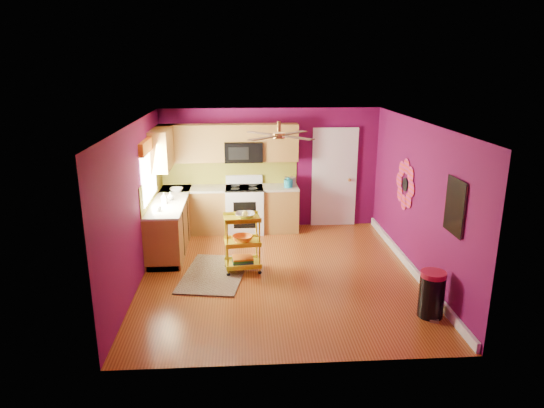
{
  "coord_description": "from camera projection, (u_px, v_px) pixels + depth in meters",
  "views": [
    {
      "loc": [
        -0.6,
        -7.38,
        3.39
      ],
      "look_at": [
        -0.1,
        0.4,
        1.1
      ],
      "focal_mm": 32.0,
      "sensor_mm": 36.0,
      "label": 1
    }
  ],
  "objects": [
    {
      "name": "right_wall_art",
      "position": [
        425.0,
        193.0,
        7.47
      ],
      "size": [
        0.04,
        2.74,
        1.04
      ],
      "color": "black",
      "rests_on": "ground"
    },
    {
      "name": "left_window",
      "position": [
        148.0,
        161.0,
        8.44
      ],
      "size": [
        0.08,
        1.35,
        1.08
      ],
      "color": "white",
      "rests_on": "ground"
    },
    {
      "name": "ground",
      "position": [
        279.0,
        274.0,
        8.06
      ],
      "size": [
        5.0,
        5.0,
        0.0
      ],
      "primitive_type": "plane",
      "color": "brown",
      "rests_on": "ground"
    },
    {
      "name": "trash_can",
      "position": [
        432.0,
        294.0,
        6.64
      ],
      "size": [
        0.43,
        0.43,
        0.66
      ],
      "color": "black",
      "rests_on": "ground"
    },
    {
      "name": "upper_cabinetry",
      "position": [
        208.0,
        146.0,
        9.56
      ],
      "size": [
        2.8,
        2.3,
        1.26
      ],
      "color": "brown",
      "rests_on": "ground"
    },
    {
      "name": "shag_rug",
      "position": [
        214.0,
        274.0,
        8.04
      ],
      "size": [
        1.2,
        1.7,
        0.02
      ],
      "primitive_type": "cube",
      "rotation": [
        0.0,
        0.0,
        -0.17
      ],
      "color": "black",
      "rests_on": "ground"
    },
    {
      "name": "room_envelope",
      "position": [
        281.0,
        178.0,
        7.6
      ],
      "size": [
        4.54,
        5.04,
        2.52
      ],
      "color": "#5E0A41",
      "rests_on": "ground"
    },
    {
      "name": "counter_dish",
      "position": [
        177.0,
        190.0,
        9.55
      ],
      "size": [
        0.25,
        0.25,
        0.06
      ],
      "primitive_type": "imported",
      "color": "white",
      "rests_on": "lower_cabinets"
    },
    {
      "name": "soap_bottle_a",
      "position": [
        164.0,
        198.0,
        8.68
      ],
      "size": [
        0.09,
        0.1,
        0.21
      ],
      "primitive_type": "imported",
      "color": "#EA3F72",
      "rests_on": "lower_cabinets"
    },
    {
      "name": "rolling_cart",
      "position": [
        243.0,
        241.0,
        8.03
      ],
      "size": [
        0.63,
        0.49,
        1.06
      ],
      "color": "yellow",
      "rests_on": "ground"
    },
    {
      "name": "soap_bottle_b",
      "position": [
        170.0,
        196.0,
        8.92
      ],
      "size": [
        0.12,
        0.12,
        0.16
      ],
      "primitive_type": "imported",
      "color": "white",
      "rests_on": "lower_cabinets"
    },
    {
      "name": "counter_cup",
      "position": [
        158.0,
        209.0,
        8.26
      ],
      "size": [
        0.11,
        0.11,
        0.09
      ],
      "primitive_type": "imported",
      "color": "white",
      "rests_on": "lower_cabinets"
    },
    {
      "name": "teal_kettle",
      "position": [
        288.0,
        183.0,
        9.83
      ],
      "size": [
        0.18,
        0.18,
        0.21
      ],
      "color": "teal",
      "rests_on": "lower_cabinets"
    },
    {
      "name": "ceiling_fan",
      "position": [
        279.0,
        135.0,
        7.61
      ],
      "size": [
        1.01,
        1.01,
        0.26
      ],
      "color": "#BF8C3F",
      "rests_on": "ground"
    },
    {
      "name": "lower_cabinets",
      "position": [
        205.0,
        217.0,
        9.6
      ],
      "size": [
        2.81,
        2.31,
        0.94
      ],
      "color": "brown",
      "rests_on": "ground"
    },
    {
      "name": "panel_door",
      "position": [
        334.0,
        179.0,
        10.22
      ],
      "size": [
        0.95,
        0.11,
        2.15
      ],
      "color": "white",
      "rests_on": "ground"
    },
    {
      "name": "electric_range",
      "position": [
        245.0,
        209.0,
        9.97
      ],
      "size": [
        0.76,
        0.66,
        1.13
      ],
      "color": "white",
      "rests_on": "ground"
    },
    {
      "name": "toaster",
      "position": [
        290.0,
        181.0,
        10.0
      ],
      "size": [
        0.22,
        0.15,
        0.18
      ],
      "primitive_type": "cube",
      "color": "beige",
      "rests_on": "lower_cabinets"
    }
  ]
}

